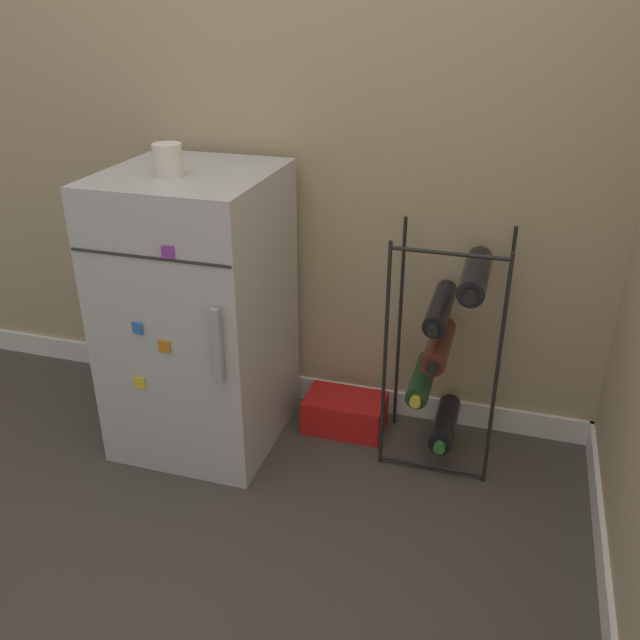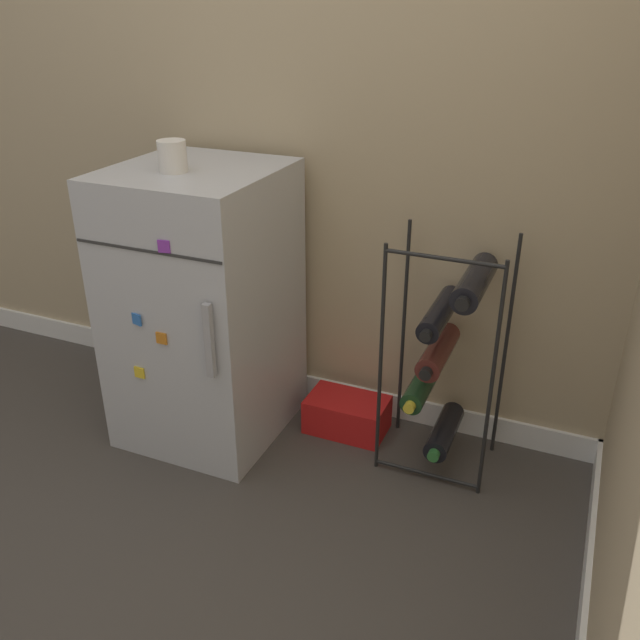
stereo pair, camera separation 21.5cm
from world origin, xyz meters
The scene contains 6 objects.
ground_plane centered at (0.00, 0.00, 0.00)m, with size 14.00×14.00×0.00m, color #423D38.
wall_back centered at (0.00, 0.70, 1.24)m, with size 6.79×0.07×2.50m.
mini_fridge centered at (-0.40, 0.37, 0.46)m, with size 0.50×0.56×0.92m.
wine_rack centered at (0.39, 0.48, 0.41)m, with size 0.35×0.33×0.77m.
soda_box centered at (0.06, 0.52, 0.06)m, with size 0.28×0.17×0.13m.
fridge_top_cup centered at (-0.42, 0.31, 0.97)m, with size 0.08×0.08×0.09m.
Camera 1 is at (0.56, -1.43, 1.40)m, focal length 38.00 mm.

